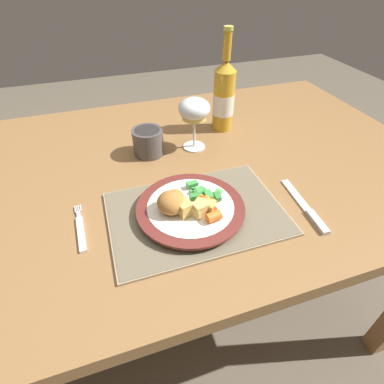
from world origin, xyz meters
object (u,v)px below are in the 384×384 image
(fork, at_px, (81,230))
(drinking_cup, at_px, (148,141))
(table_knife, at_px, (307,209))
(bottle, at_px, (224,96))
(dining_table, at_px, (158,192))
(dinner_plate, at_px, (191,209))
(wine_glass, at_px, (194,111))

(fork, bearing_deg, drinking_cup, 51.51)
(fork, bearing_deg, table_knife, -11.00)
(fork, xyz_separation_m, table_knife, (0.48, -0.09, 0.00))
(table_knife, relative_size, drinking_cup, 2.20)
(table_knife, height_order, drinking_cup, drinking_cup)
(fork, height_order, bottle, bottle)
(drinking_cup, bearing_deg, dining_table, -90.45)
(dinner_plate, bearing_deg, drinking_cup, 96.92)
(table_knife, xyz_separation_m, wine_glass, (-0.15, 0.33, 0.11))
(table_knife, distance_m, wine_glass, 0.38)
(dining_table, xyz_separation_m, dinner_plate, (0.03, -0.19, 0.10))
(table_knife, relative_size, wine_glass, 1.26)
(dining_table, relative_size, table_knife, 8.25)
(drinking_cup, bearing_deg, table_knife, -50.38)
(wine_glass, height_order, bottle, bottle)
(bottle, distance_m, drinking_cup, 0.27)
(fork, relative_size, wine_glass, 0.95)
(dinner_plate, relative_size, table_knife, 1.26)
(table_knife, bearing_deg, fork, 169.00)
(dinner_plate, xyz_separation_m, wine_glass, (0.10, 0.26, 0.10))
(fork, distance_m, bottle, 0.56)
(dinner_plate, xyz_separation_m, bottle, (0.22, 0.35, 0.09))
(wine_glass, distance_m, bottle, 0.15)
(drinking_cup, bearing_deg, wine_glass, -4.03)
(fork, xyz_separation_m, bottle, (0.45, 0.32, 0.10))
(drinking_cup, bearing_deg, bottle, 16.49)
(dinner_plate, height_order, table_knife, dinner_plate)
(fork, bearing_deg, bottle, 35.72)
(dinner_plate, bearing_deg, wine_glass, 69.77)
(table_knife, height_order, bottle, bottle)
(table_knife, bearing_deg, dining_table, 137.21)
(fork, distance_m, wine_glass, 0.42)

